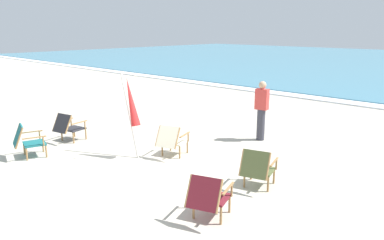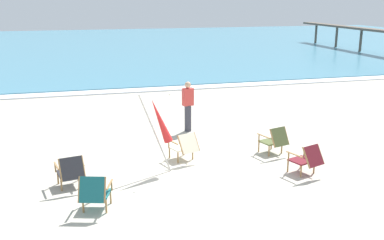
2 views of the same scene
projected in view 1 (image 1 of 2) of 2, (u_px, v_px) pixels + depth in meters
name	position (u px, v px, depth m)	size (l,w,h in m)	color
ground_plane	(129.00, 169.00, 8.18)	(80.00, 80.00, 0.00)	#B7AF9E
surf_band	(335.00, 100.00, 15.85)	(80.00, 1.10, 0.06)	white
beach_chair_back_left	(27.00, 140.00, 8.86)	(0.75, 0.83, 0.81)	#196066
beach_chair_mid_center	(257.00, 168.00, 7.12)	(0.76, 0.86, 0.80)	#515B33
beach_chair_far_center	(68.00, 126.00, 10.10)	(0.71, 0.84, 0.79)	#28282D
beach_chair_front_left	(172.00, 140.00, 8.91)	(0.79, 0.91, 0.78)	beige
beach_chair_front_right	(208.00, 196.00, 5.93)	(0.79, 0.90, 0.78)	maroon
umbrella_furled_red	(131.00, 102.00, 8.80)	(0.83, 0.33, 2.00)	#B7B2A8
person_near_chairs	(261.00, 110.00, 10.16)	(0.37, 0.25, 1.63)	#383842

